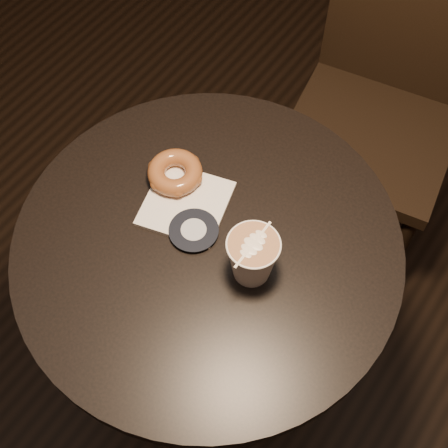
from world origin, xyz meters
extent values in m
plane|color=black|center=(0.00, 0.00, 0.00)|extent=(4.50, 4.50, 0.00)
cylinder|color=black|center=(0.00, 0.00, 0.73)|extent=(0.70, 0.70, 0.03)
cylinder|color=black|center=(0.00, 0.00, 0.37)|extent=(0.07, 0.07, 0.70)
cylinder|color=black|center=(0.00, 0.00, 0.01)|extent=(0.44, 0.44, 0.02)
cube|color=black|center=(0.06, 0.62, 0.46)|extent=(0.48, 0.48, 0.04)
cylinder|color=black|center=(-0.08, 0.41, 0.23)|extent=(0.04, 0.04, 0.46)
cylinder|color=black|center=(0.26, 0.48, 0.23)|extent=(0.04, 0.04, 0.46)
cylinder|color=black|center=(-0.15, 0.76, 0.23)|extent=(0.04, 0.04, 0.46)
cylinder|color=black|center=(0.20, 0.82, 0.23)|extent=(0.04, 0.04, 0.46)
cube|color=white|center=(-0.08, 0.04, 0.75)|extent=(0.18, 0.18, 0.01)
torus|color=brown|center=(-0.13, 0.07, 0.77)|extent=(0.10, 0.10, 0.03)
camera|label=1|loc=(0.33, -0.42, 1.72)|focal=50.00mm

